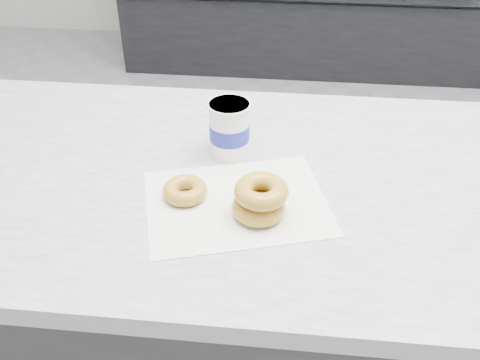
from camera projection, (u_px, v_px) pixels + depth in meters
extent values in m
plane|color=gray|center=(302.00, 277.00, 2.09)|extent=(5.00, 5.00, 0.00)
cube|color=#333335|center=(311.00, 331.00, 1.35)|extent=(3.00, 0.70, 0.86)
cube|color=silver|center=(328.00, 189.00, 1.09)|extent=(3.06, 0.76, 0.04)
cube|color=black|center=(308.00, 25.00, 3.63)|extent=(2.40, 0.70, 0.50)
cube|color=silver|center=(236.00, 203.00, 1.02)|extent=(0.40, 0.34, 0.00)
torus|color=gold|center=(185.00, 190.00, 1.02)|extent=(0.10, 0.10, 0.03)
torus|color=gold|center=(259.00, 207.00, 0.98)|extent=(0.10, 0.10, 0.03)
torus|color=gold|center=(261.00, 191.00, 0.96)|extent=(0.14, 0.14, 0.03)
cylinder|color=white|center=(229.00, 129.00, 1.12)|extent=(0.09, 0.09, 0.12)
cylinder|color=white|center=(229.00, 105.00, 1.09)|extent=(0.09, 0.09, 0.01)
cylinder|color=#1B2396|center=(229.00, 131.00, 1.13)|extent=(0.09, 0.09, 0.04)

